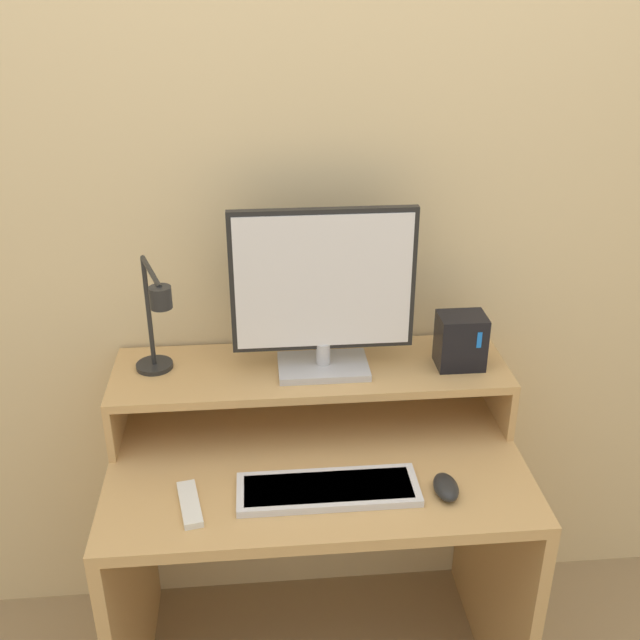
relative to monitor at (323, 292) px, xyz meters
The scene contains 9 objects.
wall_back 0.24m from the monitor, 98.82° to the left, with size 6.00×0.05×2.50m.
desk 0.63m from the monitor, 101.76° to the right, with size 1.02×0.62×0.73m.
monitor_shelf 0.25m from the monitor, 153.22° to the left, with size 1.02×0.30×0.16m.
monitor is the anchor object (origin of this frame).
desk_lamp 0.41m from the monitor, behind, with size 0.13×0.26×0.31m.
router_dock 0.38m from the monitor, ahead, with size 0.12×0.09×0.14m.
keyboard 0.47m from the monitor, 93.05° to the right, with size 0.42×0.14×0.02m.
mouse 0.55m from the monitor, 51.40° to the right, with size 0.06×0.10×0.04m.
remote_control 0.59m from the monitor, 136.47° to the right, with size 0.07×0.16×0.02m.
Camera 1 is at (-0.13, -1.21, 1.85)m, focal length 42.00 mm.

